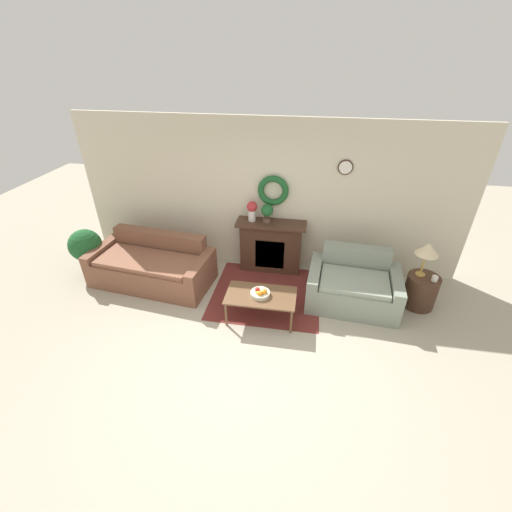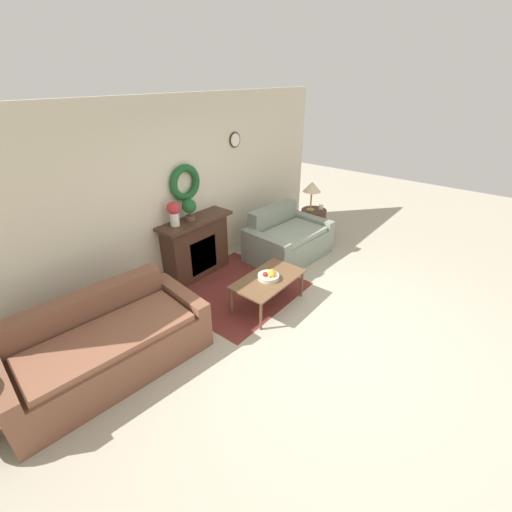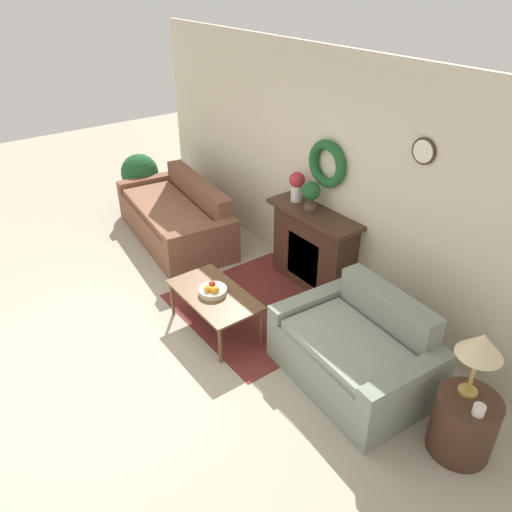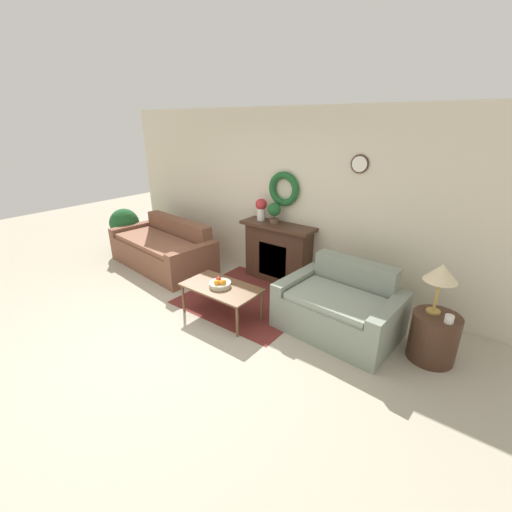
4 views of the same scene
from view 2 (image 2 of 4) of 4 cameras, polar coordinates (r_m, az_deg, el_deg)
The scene contains 13 objects.
ground_plane at distance 4.47m, azimuth 11.30°, elevation -13.35°, with size 16.00×16.00×0.00m, color #ADA38E.
floor_rug at distance 5.27m, azimuth -3.44°, elevation -5.55°, with size 1.80×1.68×0.01m.
wall_back at distance 5.28m, azimuth -12.91°, elevation 10.16°, with size 6.80×0.17×2.70m.
fireplace at distance 5.50m, azimuth -9.90°, elevation 1.49°, with size 1.23×0.41×0.98m.
couch_left at distance 4.18m, azimuth -23.60°, elevation -13.48°, with size 2.17×1.21×0.82m.
loveseat_right at distance 6.10m, azimuth 5.18°, elevation 2.68°, with size 1.49×1.07×0.85m.
coffee_table at distance 4.72m, azimuth 2.06°, elevation -4.12°, with size 1.05×0.58×0.45m.
fruit_bowl at distance 4.66m, azimuth 2.19°, elevation -3.32°, with size 0.29×0.29×0.12m.
side_table_by_loveseat at distance 7.00m, azimuth 9.48°, elevation 5.51°, with size 0.50×0.50×0.55m.
table_lamp at distance 6.73m, azimuth 9.33°, elevation 11.23°, with size 0.34×0.34×0.57m.
mug at distance 6.94m, azimuth 10.78°, elevation 8.00°, with size 0.09×0.09×0.09m.
vase_on_mantel_left at distance 5.03m, azimuth -13.53°, elevation 7.13°, with size 0.19×0.19×0.36m.
potted_plant_on_mantel at distance 5.18m, azimuth -11.06°, elevation 7.90°, with size 0.21×0.21×0.33m.
Camera 2 is at (-3.09, -1.39, 2.92)m, focal length 24.00 mm.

